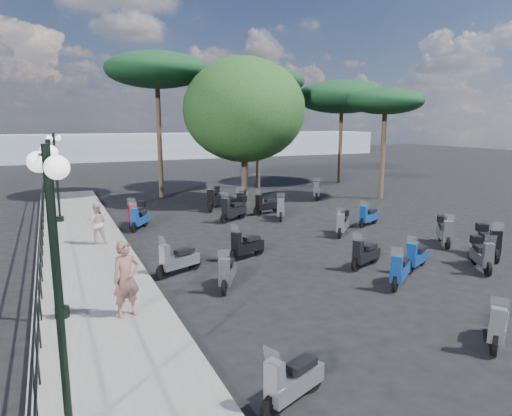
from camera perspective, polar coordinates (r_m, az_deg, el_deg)
name	(u,v)px	position (r m, az deg, el deg)	size (l,w,h in m)	color
ground	(302,259)	(15.23, 5.82, -6.41)	(120.00, 120.00, 0.00)	black
sidewalk	(86,257)	(16.19, -20.44, -5.74)	(3.00, 30.00, 0.15)	slate
railing	(41,238)	(15.77, -25.30, -3.43)	(0.04, 26.04, 1.10)	black
lamp_post_0	(57,281)	(6.45, -23.62, -8.34)	(0.49, 1.18, 4.07)	black
lamp_post_1	(54,219)	(10.76, -23.90, -1.25)	(0.36, 1.17, 3.97)	black
lamp_post_2	(56,172)	(21.56, -23.68, 4.20)	(0.63, 1.06, 3.87)	black
woman	(126,279)	(10.71, -15.91, -8.52)	(0.64, 0.42, 1.74)	brown
pedestrian_far	(97,223)	(17.27, -19.30, -1.81)	(0.73, 0.57, 1.51)	#C5A6A4
scooter_1	(292,382)	(7.75, 4.53, -20.89)	(1.43, 0.76, 1.20)	black
scooter_2	(227,273)	(12.54, -3.63, -8.13)	(0.89, 1.39, 1.23)	black
scooter_3	(178,260)	(13.75, -9.75, -6.48)	(1.52, 0.80, 1.28)	black
scooter_4	(137,215)	(20.38, -14.64, -0.83)	(1.01, 1.55, 1.36)	black
scooter_5	(139,219)	(19.75, -14.39, -1.39)	(0.98, 1.39, 1.27)	black
scooter_7	(498,326)	(10.70, 28.03, -12.87)	(1.31, 0.95, 1.21)	black
scooter_8	(246,246)	(15.08, -1.22, -4.80)	(1.51, 0.77, 1.26)	black
scooter_9	(234,209)	(20.82, -2.78, -0.18)	(1.60, 1.08, 1.42)	black
scooter_10	(213,199)	(23.51, -5.35, 1.10)	(1.12, 1.66, 1.47)	black
scooter_12	(400,271)	(13.28, 17.53, -7.52)	(1.31, 1.01, 1.24)	black
scooter_13	(365,255)	(14.62, 13.49, -5.68)	(1.44, 0.74, 1.21)	black
scooter_14	(342,224)	(18.53, 10.76, -1.97)	(1.18, 1.19, 1.21)	black
scooter_15	(281,209)	(21.22, 3.09, -0.06)	(0.95, 1.55, 1.33)	black
scooter_16	(241,203)	(22.44, -1.85, 0.64)	(1.04, 1.65, 1.44)	black
scooter_18	(417,257)	(14.83, 19.44, -5.81)	(1.36, 0.81, 1.18)	black
scooter_19	(488,243)	(17.01, 27.01, -3.92)	(1.04, 1.55, 1.37)	black
scooter_20	(267,205)	(22.32, 1.32, 0.34)	(1.60, 0.59, 1.28)	black
scooter_23	(482,255)	(15.59, 26.37, -5.31)	(0.96, 1.39, 1.24)	black
scooter_24	(445,232)	(18.14, 22.50, -2.80)	(1.07, 1.40, 1.29)	black
scooter_25	(368,217)	(20.41, 13.86, -1.04)	(1.42, 0.77, 1.20)	black
scooter_26	(317,191)	(26.93, 7.59, 2.18)	(1.06, 1.49, 1.34)	black
broadleaf_tree	(244,110)	(25.29, -1.48, 12.14)	(6.64, 6.64, 7.92)	#38281E
pine_0	(258,82)	(30.96, 0.26, 15.47)	(6.14, 6.14, 8.12)	#38281E
pine_1	(342,97)	(34.33, 10.69, 13.47)	(6.79, 6.79, 7.41)	#38281E
pine_2	(157,71)	(27.93, -12.30, 16.44)	(5.92, 5.92, 8.43)	#38281E
pine_3	(385,102)	(27.65, 15.88, 12.66)	(4.34, 4.34, 6.39)	#38281E
distant_hills	(115,147)	(58.10, -17.20, 7.34)	(70.00, 8.00, 3.00)	gray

